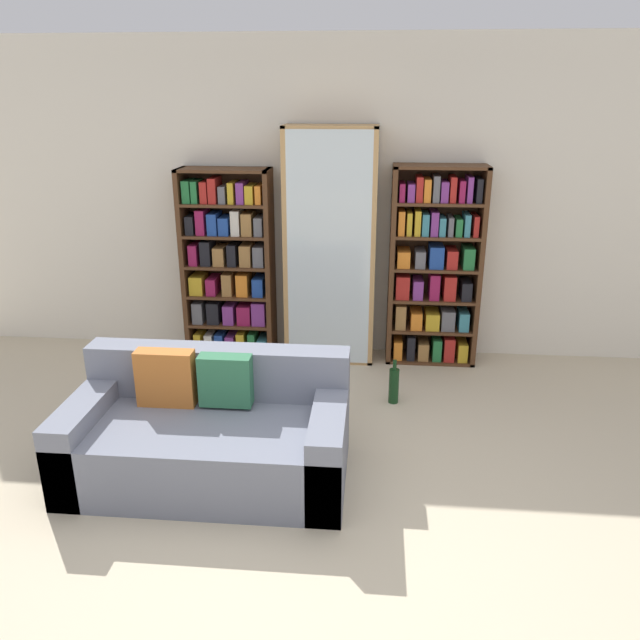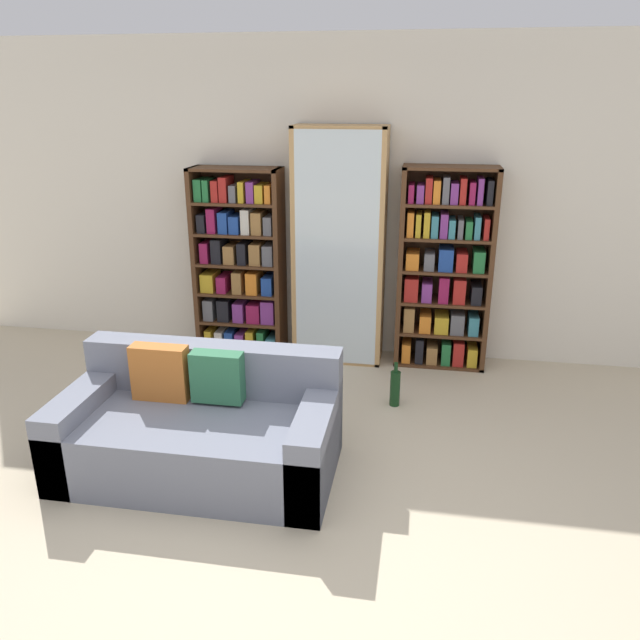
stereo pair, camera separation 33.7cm
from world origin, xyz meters
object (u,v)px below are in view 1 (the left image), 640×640
bookshelf_right (434,269)px  display_cabinet (330,246)px  couch (209,435)px  bookshelf_left (229,266)px  wine_bottle (394,385)px

bookshelf_right → display_cabinet: bearing=-179.0°
couch → bookshelf_left: bookshelf_left is taller
display_cabinet → bookshelf_right: display_cabinet is taller
bookshelf_left → wine_bottle: 1.82m
wine_bottle → bookshelf_left: bearing=149.0°
display_cabinet → wine_bottle: (0.55, -0.86, -0.87)m
wine_bottle → couch: bearing=-137.7°
bookshelf_left → bookshelf_right: bookshelf_right is taller
couch → bookshelf_right: bearing=52.3°
bookshelf_left → bookshelf_right: (1.78, 0.00, 0.02)m
display_cabinet → bookshelf_left: bearing=179.0°
bookshelf_left → display_cabinet: (0.89, -0.02, 0.20)m
bookshelf_left → display_cabinet: 0.92m
bookshelf_right → wine_bottle: (-0.33, -0.87, -0.68)m
bookshelf_left → wine_bottle: bookshelf_left is taller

